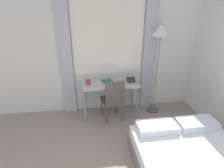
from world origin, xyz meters
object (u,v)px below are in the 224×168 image
Objects in this scene: telephone at (131,80)px; book at (108,81)px; desk_chair at (113,98)px; standing_lamp at (160,38)px; desk at (110,86)px; mug at (88,82)px.

telephone is 0.48m from book.
desk_chair is 0.48× the size of standing_lamp.
book is at bearing 92.46° from desk_chair.
telephone is at bearing -6.45° from book.
desk_chair is at bearing -165.57° from standing_lamp.
standing_lamp is 7.27× the size of book.
standing_lamp reaches higher than desk.
mug is (-1.42, -0.02, -0.83)m from standing_lamp.
mug reaches higher than telephone.
desk_chair is 3.51× the size of book.
standing_lamp is (0.95, 0.24, 1.12)m from desk_chair.
mug is at bearing -178.23° from telephone.
standing_lamp is 11.05× the size of telephone.
standing_lamp is at bearing -3.41° from book.
standing_lamp is at bearing 0.83° from mug.
standing_lamp reaches higher than desk_chair.
desk is 0.29m from desk_chair.
mug reaches higher than desk.
mug is (-0.47, 0.22, 0.29)m from desk_chair.
standing_lamp is 1.64m from mug.
book is (-0.48, 0.05, -0.03)m from telephone.
desk is 0.12m from book.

